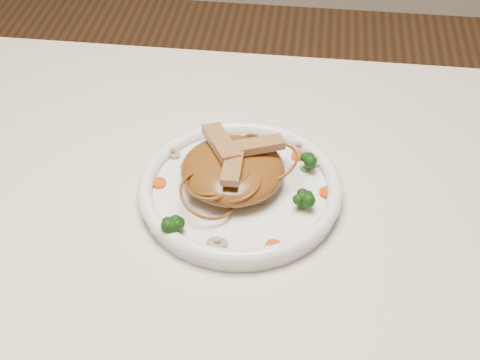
# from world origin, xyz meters

# --- Properties ---
(table) EXTENTS (1.20, 0.80, 0.75)m
(table) POSITION_xyz_m (0.00, 0.00, 0.65)
(table) COLOR beige
(table) RESTS_ON ground
(plate) EXTENTS (0.32, 0.32, 0.02)m
(plate) POSITION_xyz_m (0.07, 0.05, 0.76)
(plate) COLOR white
(plate) RESTS_ON table
(noodle_mound) EXTENTS (0.17, 0.17, 0.04)m
(noodle_mound) POSITION_xyz_m (0.06, 0.06, 0.79)
(noodle_mound) COLOR brown
(noodle_mound) RESTS_ON plate
(chicken_a) EXTENTS (0.08, 0.05, 0.01)m
(chicken_a) POSITION_xyz_m (0.09, 0.08, 0.82)
(chicken_a) COLOR #AA7A50
(chicken_a) RESTS_ON noodle_mound
(chicken_b) EXTENTS (0.06, 0.08, 0.01)m
(chicken_b) POSITION_xyz_m (0.04, 0.08, 0.82)
(chicken_b) COLOR #AA7A50
(chicken_b) RESTS_ON noodle_mound
(chicken_c) EXTENTS (0.02, 0.07, 0.01)m
(chicken_c) POSITION_xyz_m (0.06, 0.04, 0.82)
(chicken_c) COLOR #AA7A50
(chicken_c) RESTS_ON noodle_mound
(broccoli_0) EXTENTS (0.03, 0.03, 0.03)m
(broccoli_0) POSITION_xyz_m (0.15, 0.10, 0.78)
(broccoli_0) COLOR #11380B
(broccoli_0) RESTS_ON plate
(broccoli_1) EXTENTS (0.03, 0.03, 0.03)m
(broccoli_1) POSITION_xyz_m (0.00, 0.07, 0.78)
(broccoli_1) COLOR #11380B
(broccoli_1) RESTS_ON plate
(broccoli_2) EXTENTS (0.03, 0.03, 0.03)m
(broccoli_2) POSITION_xyz_m (0.00, -0.04, 0.78)
(broccoli_2) COLOR #11380B
(broccoli_2) RESTS_ON plate
(broccoli_3) EXTENTS (0.02, 0.02, 0.03)m
(broccoli_3) POSITION_xyz_m (0.15, 0.03, 0.78)
(broccoli_3) COLOR #11380B
(broccoli_3) RESTS_ON plate
(carrot_0) EXTENTS (0.02, 0.02, 0.00)m
(carrot_0) POSITION_xyz_m (0.14, 0.12, 0.77)
(carrot_0) COLOR #DF4408
(carrot_0) RESTS_ON plate
(carrot_1) EXTENTS (0.02, 0.02, 0.00)m
(carrot_1) POSITION_xyz_m (-0.03, 0.05, 0.77)
(carrot_1) COLOR #DF4408
(carrot_1) RESTS_ON plate
(carrot_2) EXTENTS (0.03, 0.03, 0.00)m
(carrot_2) POSITION_xyz_m (0.18, 0.05, 0.77)
(carrot_2) COLOR #DF4408
(carrot_2) RESTS_ON plate
(carrot_3) EXTENTS (0.02, 0.02, 0.00)m
(carrot_3) POSITION_xyz_m (0.03, 0.15, 0.77)
(carrot_3) COLOR #DF4408
(carrot_3) RESTS_ON plate
(carrot_4) EXTENTS (0.02, 0.02, 0.00)m
(carrot_4) POSITION_xyz_m (0.12, -0.05, 0.77)
(carrot_4) COLOR #DF4408
(carrot_4) RESTS_ON plate
(mushroom_0) EXTENTS (0.03, 0.03, 0.01)m
(mushroom_0) POSITION_xyz_m (0.06, -0.05, 0.77)
(mushroom_0) COLOR tan
(mushroom_0) RESTS_ON plate
(mushroom_1) EXTENTS (0.03, 0.03, 0.01)m
(mushroom_1) POSITION_xyz_m (0.16, 0.11, 0.77)
(mushroom_1) COLOR tan
(mushroom_1) RESTS_ON plate
(mushroom_2) EXTENTS (0.03, 0.03, 0.01)m
(mushroom_2) POSITION_xyz_m (-0.03, 0.10, 0.77)
(mushroom_2) COLOR tan
(mushroom_2) RESTS_ON plate
(mushroom_3) EXTENTS (0.03, 0.03, 0.01)m
(mushroom_3) POSITION_xyz_m (0.14, 0.14, 0.77)
(mushroom_3) COLOR tan
(mushroom_3) RESTS_ON plate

